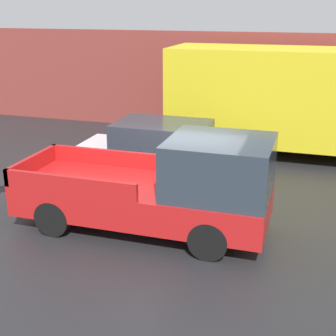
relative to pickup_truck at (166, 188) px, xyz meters
The scene contains 5 objects.
ground_plane 1.16m from the pickup_truck, 76.59° to the left, with size 60.00×60.00×0.00m, color #232326.
building_wall 8.70m from the pickup_truck, 89.05° to the left, with size 28.00×0.15×3.67m.
pickup_truck is the anchor object (origin of this frame).
car 2.89m from the pickup_truck, 111.11° to the left, with size 4.41×1.90×1.68m.
delivery_truck 6.66m from the pickup_truck, 74.31° to the left, with size 7.60×2.54×3.33m.
Camera 1 is at (2.59, -9.15, 4.53)m, focal length 50.00 mm.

